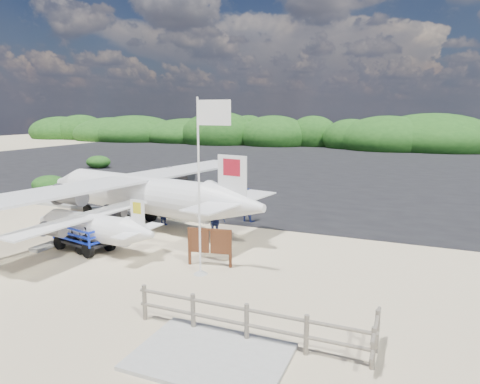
{
  "coord_description": "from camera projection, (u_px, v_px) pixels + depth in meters",
  "views": [
    {
      "loc": [
        9.58,
        -14.07,
        5.64
      ],
      "look_at": [
        2.27,
        3.57,
        2.02
      ],
      "focal_mm": 32.0,
      "sensor_mm": 36.0,
      "label": 1
    }
  ],
  "objects": [
    {
      "name": "walkway_pad",
      "position": [
        211.0,
        358.0,
        9.91
      ],
      "size": [
        3.5,
        2.5,
        0.1
      ],
      "primitive_type": null,
      "color": "#B2B2B2",
      "rests_on": "ground"
    },
    {
      "name": "signboard",
      "position": [
        210.0,
        266.0,
        15.83
      ],
      "size": [
        1.78,
        0.47,
        1.46
      ],
      "primitive_type": null,
      "rotation": [
        0.0,
        0.0,
        0.17
      ],
      "color": "#5C311A",
      "rests_on": "ground"
    },
    {
      "name": "crew_b",
      "position": [
        247.0,
        205.0,
        22.04
      ],
      "size": [
        0.95,
        0.79,
        1.77
      ],
      "primitive_type": "imported",
      "rotation": [
        0.0,
        0.0,
        3.0
      ],
      "color": "navy",
      "rests_on": "ground"
    },
    {
      "name": "flagpole",
      "position": [
        201.0,
        274.0,
        15.04
      ],
      "size": [
        1.24,
        0.57,
        6.1
      ],
      "primitive_type": null,
      "rotation": [
        0.0,
        0.0,
        -0.05
      ],
      "color": "white",
      "rests_on": "ground"
    },
    {
      "name": "baggage_cart",
      "position": [
        85.0,
        250.0,
        17.63
      ],
      "size": [
        2.87,
        2.0,
        1.31
      ],
      "primitive_type": null,
      "rotation": [
        0.0,
        0.0,
        -0.21
      ],
      "color": "#0E2AD4",
      "rests_on": "ground"
    },
    {
      "name": "fence",
      "position": [
        247.0,
        342.0,
        10.63
      ],
      "size": [
        6.4,
        2.0,
        1.1
      ],
      "primitive_type": null,
      "color": "#B2B2B2",
      "rests_on": "ground"
    },
    {
      "name": "lagoon",
      "position": [
        25.0,
        222.0,
        22.17
      ],
      "size": [
        9.0,
        7.0,
        0.4
      ],
      "primitive_type": null,
      "color": "#B2B2B2",
      "rests_on": "ground"
    },
    {
      "name": "vegetation_band",
      "position": [
        352.0,
        147.0,
        67.33
      ],
      "size": [
        124.0,
        8.0,
        4.4
      ],
      "primitive_type": null,
      "color": "#B2B2B2",
      "rests_on": "ground"
    },
    {
      "name": "asphalt_apron",
      "position": [
        317.0,
        166.0,
        44.65
      ],
      "size": [
        90.0,
        50.0,
        0.04
      ],
      "primitive_type": null,
      "color": "#B2B2B2",
      "rests_on": "ground"
    },
    {
      "name": "crew_a",
      "position": [
        163.0,
        209.0,
        21.45
      ],
      "size": [
        0.68,
        0.55,
        1.61
      ],
      "primitive_type": "imported",
      "rotation": [
        0.0,
        0.0,
        2.82
      ],
      "color": "navy",
      "rests_on": "ground"
    },
    {
      "name": "aircraft_small",
      "position": [
        219.0,
        154.0,
        57.37
      ],
      "size": [
        6.66,
        6.66,
        2.26
      ],
      "primitive_type": null,
      "rotation": [
        0.0,
        0.0,
        3.08
      ],
      "color": "#B2B2B2",
      "rests_on": "ground"
    },
    {
      "name": "ground",
      "position": [
        155.0,
        252.0,
        17.42
      ],
      "size": [
        160.0,
        160.0,
        0.0
      ],
      "primitive_type": "plane",
      "color": "beige"
    },
    {
      "name": "crew_c",
      "position": [
        215.0,
        222.0,
        19.04
      ],
      "size": [
        0.99,
        0.73,
        1.57
      ],
      "primitive_type": "imported",
      "rotation": [
        0.0,
        0.0,
        3.57
      ],
      "color": "navy",
      "rests_on": "ground"
    }
  ]
}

